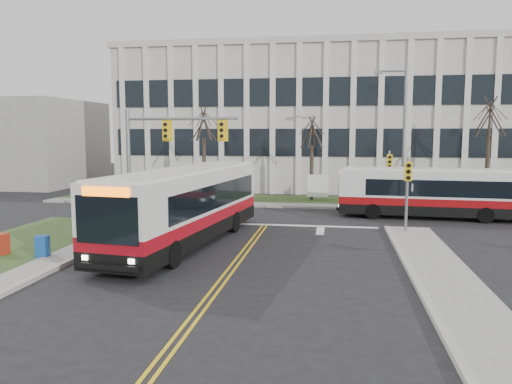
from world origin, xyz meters
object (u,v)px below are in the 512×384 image
Objects in this scene: bus_main at (186,207)px; bus_cross at (433,194)px; newspaper_box_red at (1,245)px; newspaper_box_blue at (43,248)px; streetlight at (402,129)px; directory_sign at (318,186)px.

bus_cross is at bearing 42.96° from bus_main.
bus_cross reaches higher than newspaper_box_red.
bus_cross is (12.24, 8.75, -0.23)m from bus_main.
newspaper_box_red is (-1.86, 0.09, 0.00)m from newspaper_box_blue.
streetlight is 24.64m from newspaper_box_red.
streetlight reaches higher than directory_sign.
directory_sign is 8.91m from bus_cross.
bus_main is 6.08m from newspaper_box_blue.
streetlight reaches higher than newspaper_box_red.
directory_sign reaches higher than newspaper_box_blue.
bus_cross is (6.85, -5.69, 0.25)m from directory_sign.
streetlight reaches higher than newspaper_box_blue.
directory_sign is at bearing 40.14° from newspaper_box_blue.
directory_sign is at bearing -125.51° from bus_cross.
newspaper_box_blue is (-15.67, -16.75, -4.72)m from streetlight.
newspaper_box_blue is at bearing -49.77° from bus_cross.
newspaper_box_blue is (-10.14, -18.05, -0.70)m from directory_sign.
directory_sign is 2.11× the size of newspaper_box_blue.
bus_main is 13.03× the size of newspaper_box_red.
newspaper_box_red is (-18.85, -12.27, -0.95)m from bus_cross.
streetlight reaches higher than bus_main.
streetlight is 6.96m from directory_sign.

